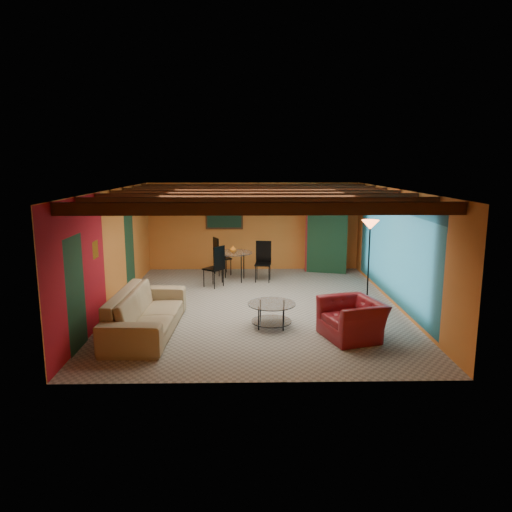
{
  "coord_description": "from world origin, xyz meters",
  "views": [
    {
      "loc": [
        -0.23,
        -10.82,
        3.28
      ],
      "look_at": [
        0.0,
        0.2,
        1.15
      ],
      "focal_mm": 33.81,
      "sensor_mm": 36.0,
      "label": 1
    }
  ],
  "objects_px": {
    "floor_lamp": "(369,262)",
    "vase": "(233,238)",
    "potted_plant": "(327,198)",
    "armoire": "(325,238)",
    "dining_table": "(233,261)",
    "armchair": "(352,319)",
    "sofa": "(146,312)",
    "coffee_table": "(272,315)"
  },
  "relations": [
    {
      "from": "floor_lamp",
      "to": "vase",
      "type": "distance_m",
      "value": 3.99
    },
    {
      "from": "armchair",
      "to": "floor_lamp",
      "type": "height_order",
      "value": "floor_lamp"
    },
    {
      "from": "armchair",
      "to": "floor_lamp",
      "type": "relative_size",
      "value": 0.57
    },
    {
      "from": "vase",
      "to": "floor_lamp",
      "type": "bearing_deg",
      "value": -35.19
    },
    {
      "from": "dining_table",
      "to": "armoire",
      "type": "bearing_deg",
      "value": 23.32
    },
    {
      "from": "dining_table",
      "to": "armoire",
      "type": "distance_m",
      "value": 3.08
    },
    {
      "from": "floor_lamp",
      "to": "vase",
      "type": "height_order",
      "value": "floor_lamp"
    },
    {
      "from": "vase",
      "to": "potted_plant",
      "type": "bearing_deg",
      "value": 23.32
    },
    {
      "from": "potted_plant",
      "to": "vase",
      "type": "relative_size",
      "value": 2.41
    },
    {
      "from": "coffee_table",
      "to": "floor_lamp",
      "type": "distance_m",
      "value": 2.98
    },
    {
      "from": "sofa",
      "to": "floor_lamp",
      "type": "bearing_deg",
      "value": -66.38
    },
    {
      "from": "sofa",
      "to": "vase",
      "type": "relative_size",
      "value": 14.72
    },
    {
      "from": "potted_plant",
      "to": "dining_table",
      "type": "bearing_deg",
      "value": -156.68
    },
    {
      "from": "armoire",
      "to": "coffee_table",
      "type": "bearing_deg",
      "value": -94.83
    },
    {
      "from": "dining_table",
      "to": "sofa",
      "type": "bearing_deg",
      "value": -110.71
    },
    {
      "from": "floor_lamp",
      "to": "vase",
      "type": "relative_size",
      "value": 10.32
    },
    {
      "from": "armoire",
      "to": "floor_lamp",
      "type": "height_order",
      "value": "armoire"
    },
    {
      "from": "armchair",
      "to": "dining_table",
      "type": "xyz_separation_m",
      "value": [
        -2.38,
        4.61,
        0.2
      ]
    },
    {
      "from": "floor_lamp",
      "to": "coffee_table",
      "type": "bearing_deg",
      "value": -145.3
    },
    {
      "from": "sofa",
      "to": "potted_plant",
      "type": "xyz_separation_m",
      "value": [
        4.39,
        5.42,
        1.84
      ]
    },
    {
      "from": "sofa",
      "to": "potted_plant",
      "type": "height_order",
      "value": "potted_plant"
    },
    {
      "from": "floor_lamp",
      "to": "potted_plant",
      "type": "height_order",
      "value": "potted_plant"
    },
    {
      "from": "sofa",
      "to": "coffee_table",
      "type": "height_order",
      "value": "sofa"
    },
    {
      "from": "dining_table",
      "to": "vase",
      "type": "xyz_separation_m",
      "value": [
        0.0,
        0.0,
        0.66
      ]
    },
    {
      "from": "potted_plant",
      "to": "armoire",
      "type": "bearing_deg",
      "value": 0.0
    },
    {
      "from": "dining_table",
      "to": "potted_plant",
      "type": "relative_size",
      "value": 4.69
    },
    {
      "from": "coffee_table",
      "to": "sofa",
      "type": "bearing_deg",
      "value": -173.59
    },
    {
      "from": "armchair",
      "to": "vase",
      "type": "distance_m",
      "value": 5.26
    },
    {
      "from": "armchair",
      "to": "coffee_table",
      "type": "relative_size",
      "value": 1.17
    },
    {
      "from": "potted_plant",
      "to": "floor_lamp",
      "type": "bearing_deg",
      "value": -82.67
    },
    {
      "from": "armoire",
      "to": "potted_plant",
      "type": "height_order",
      "value": "potted_plant"
    },
    {
      "from": "armchair",
      "to": "potted_plant",
      "type": "distance_m",
      "value": 6.13
    },
    {
      "from": "armoire",
      "to": "floor_lamp",
      "type": "relative_size",
      "value": 1.01
    },
    {
      "from": "coffee_table",
      "to": "dining_table",
      "type": "height_order",
      "value": "dining_table"
    },
    {
      "from": "potted_plant",
      "to": "vase",
      "type": "height_order",
      "value": "potted_plant"
    },
    {
      "from": "sofa",
      "to": "vase",
      "type": "xyz_separation_m",
      "value": [
        1.59,
        4.21,
        0.82
      ]
    },
    {
      "from": "floor_lamp",
      "to": "vase",
      "type": "bearing_deg",
      "value": 144.81
    },
    {
      "from": "armoire",
      "to": "floor_lamp",
      "type": "distance_m",
      "value": 3.53
    },
    {
      "from": "potted_plant",
      "to": "vase",
      "type": "distance_m",
      "value": 3.22
    },
    {
      "from": "sofa",
      "to": "coffee_table",
      "type": "distance_m",
      "value": 2.5
    },
    {
      "from": "armoire",
      "to": "potted_plant",
      "type": "bearing_deg",
      "value": 0.0
    },
    {
      "from": "sofa",
      "to": "armchair",
      "type": "height_order",
      "value": "sofa"
    }
  ]
}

